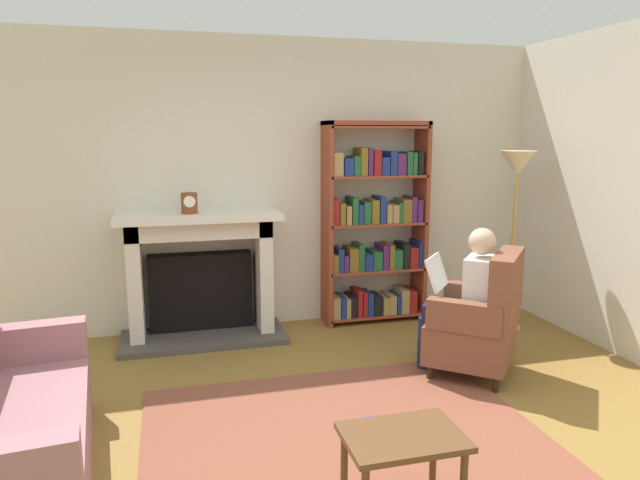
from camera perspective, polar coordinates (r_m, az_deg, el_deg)
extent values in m
plane|color=olive|center=(3.48, 3.76, -20.99)|extent=(14.00, 14.00, 0.00)
cube|color=beige|center=(5.47, -4.69, 5.53)|extent=(5.60, 0.10, 2.70)
cube|color=beige|center=(5.46, 26.75, 4.45)|extent=(0.10, 5.20, 2.70)
cube|color=brown|center=(3.73, 2.20, -18.61)|extent=(2.40, 1.80, 0.01)
cube|color=#4C4742|center=(5.31, -11.50, -9.48)|extent=(1.44, 0.64, 0.05)
cube|color=black|center=(5.40, -11.79, -4.96)|extent=(0.92, 0.20, 0.70)
cube|color=silver|center=(5.26, -17.91, -4.07)|extent=(0.12, 0.44, 1.09)
cube|color=silver|center=(5.31, -5.70, -3.46)|extent=(0.12, 0.44, 1.09)
cube|color=silver|center=(5.16, -11.96, 1.21)|extent=(1.24, 0.44, 0.16)
cube|color=silver|center=(5.08, -11.97, 2.33)|extent=(1.40, 0.56, 0.06)
cylinder|color=brown|center=(5.05, -12.91, 3.60)|extent=(0.14, 0.14, 0.18)
cylinder|color=white|center=(4.98, -12.89, 3.76)|extent=(0.10, 0.01, 0.10)
cube|color=brown|center=(5.41, 0.69, 1.48)|extent=(0.04, 0.32, 1.94)
cube|color=brown|center=(5.75, 9.99, 1.85)|extent=(0.04, 0.32, 1.94)
cube|color=brown|center=(5.50, 5.65, 11.52)|extent=(1.00, 0.32, 0.04)
cube|color=brown|center=(5.77, 5.32, -7.30)|extent=(0.96, 0.32, 0.02)
cube|color=#997F4C|center=(5.60, 1.35, -6.57)|extent=(0.07, 0.26, 0.21)
cube|color=navy|center=(5.62, 2.04, -6.55)|extent=(0.05, 0.26, 0.20)
cube|color=#997F4C|center=(5.64, 2.53, -6.56)|extent=(0.04, 0.26, 0.19)
cube|color=black|center=(5.65, 3.05, -6.44)|extent=(0.06, 0.26, 0.20)
cube|color=maroon|center=(5.66, 3.65, -6.15)|extent=(0.05, 0.26, 0.26)
cube|color=maroon|center=(5.68, 4.17, -6.18)|extent=(0.04, 0.26, 0.24)
cube|color=navy|center=(5.70, 4.70, -6.21)|extent=(0.06, 0.26, 0.22)
cube|color=black|center=(5.73, 5.45, -6.31)|extent=(0.09, 0.26, 0.19)
cube|color=#997F4C|center=(5.77, 6.22, -6.34)|extent=(0.06, 0.26, 0.17)
cube|color=#997F4C|center=(5.79, 6.88, -6.19)|extent=(0.07, 0.26, 0.19)
cube|color=navy|center=(5.81, 7.47, -6.15)|extent=(0.04, 0.26, 0.18)
cube|color=#997F4C|center=(5.83, 8.06, -5.85)|extent=(0.08, 0.26, 0.23)
cube|color=maroon|center=(5.86, 8.83, -5.85)|extent=(0.08, 0.26, 0.22)
cube|color=brown|center=(5.65, 5.40, -2.89)|extent=(0.96, 0.32, 0.02)
cube|color=brown|center=(5.49, 1.26, -2.20)|extent=(0.05, 0.26, 0.17)
cube|color=navy|center=(5.50, 1.79, -1.91)|extent=(0.05, 0.26, 0.22)
cube|color=#4C1E59|center=(5.52, 2.32, -2.19)|extent=(0.05, 0.26, 0.16)
cube|color=brown|center=(5.53, 3.06, -1.83)|extent=(0.09, 0.26, 0.22)
cube|color=#1E592D|center=(5.55, 3.80, -1.63)|extent=(0.06, 0.26, 0.26)
cube|color=navy|center=(5.59, 4.53, -2.07)|extent=(0.08, 0.26, 0.16)
cube|color=#1E592D|center=(5.62, 5.40, -1.91)|extent=(0.09, 0.26, 0.18)
cube|color=#4C1E59|center=(5.64, 6.18, -1.58)|extent=(0.06, 0.26, 0.24)
cube|color=brown|center=(5.66, 6.76, -1.51)|extent=(0.05, 0.26, 0.24)
cube|color=#1E592D|center=(5.69, 7.39, -1.74)|extent=(0.08, 0.26, 0.19)
cube|color=black|center=(5.72, 8.19, -1.43)|extent=(0.07, 0.26, 0.24)
cube|color=maroon|center=(5.75, 8.92, -1.57)|extent=(0.08, 0.26, 0.20)
cube|color=navy|center=(5.79, 9.79, -1.26)|extent=(0.09, 0.26, 0.26)
cube|color=brown|center=(5.56, 5.48, 1.68)|extent=(0.96, 0.32, 0.02)
cube|color=maroon|center=(5.40, 1.31, 2.91)|extent=(0.06, 0.26, 0.25)
cube|color=brown|center=(5.42, 1.95, 2.72)|extent=(0.05, 0.26, 0.21)
cube|color=#997F4C|center=(5.44, 2.56, 2.58)|extent=(0.05, 0.26, 0.17)
cube|color=#1E592D|center=(5.45, 3.18, 3.00)|extent=(0.05, 0.26, 0.25)
cube|color=navy|center=(5.48, 3.74, 2.69)|extent=(0.05, 0.26, 0.19)
cube|color=#1E592D|center=(5.50, 4.37, 2.81)|extent=(0.07, 0.26, 0.21)
cube|color=brown|center=(5.52, 5.15, 2.92)|extent=(0.07, 0.26, 0.22)
cube|color=navy|center=(5.55, 5.89, 3.10)|extent=(0.06, 0.26, 0.25)
cube|color=#997F4C|center=(5.57, 6.52, 2.73)|extent=(0.05, 0.26, 0.18)
cube|color=#997F4C|center=(5.60, 7.14, 2.72)|extent=(0.06, 0.26, 0.17)
cube|color=#1E592D|center=(5.62, 7.63, 2.83)|extent=(0.04, 0.26, 0.19)
cube|color=brown|center=(5.64, 8.25, 3.00)|extent=(0.09, 0.26, 0.22)
cube|color=#4C1E59|center=(5.67, 8.93, 3.12)|extent=(0.05, 0.26, 0.24)
cube|color=#4C1E59|center=(5.70, 9.49, 3.00)|extent=(0.05, 0.26, 0.21)
cube|color=brown|center=(5.51, 5.56, 6.36)|extent=(0.96, 0.32, 0.02)
cube|color=#997F4C|center=(5.37, 1.51, 7.58)|extent=(0.09, 0.26, 0.22)
cube|color=navy|center=(5.40, 2.54, 7.31)|extent=(0.09, 0.26, 0.16)
cube|color=#1E592D|center=(5.42, 3.35, 7.41)|extent=(0.06, 0.26, 0.18)
cube|color=brown|center=(5.44, 4.04, 7.83)|extent=(0.07, 0.26, 0.26)
cube|color=#4C1E59|center=(5.46, 4.67, 7.83)|extent=(0.04, 0.26, 0.26)
cube|color=maroon|center=(5.48, 5.35, 7.72)|extent=(0.07, 0.26, 0.24)
cube|color=navy|center=(5.52, 6.15, 7.36)|extent=(0.08, 0.26, 0.17)
cube|color=navy|center=(5.54, 6.92, 7.66)|extent=(0.07, 0.26, 0.23)
cube|color=#4C1E59|center=(5.57, 7.71, 7.52)|extent=(0.09, 0.26, 0.20)
cube|color=#1E592D|center=(5.61, 8.48, 7.61)|extent=(0.05, 0.26, 0.22)
cube|color=#1E592D|center=(5.63, 8.99, 7.56)|extent=(0.04, 0.26, 0.21)
cube|color=black|center=(5.65, 9.54, 7.61)|extent=(0.05, 0.26, 0.22)
cube|color=brown|center=(5.50, 5.64, 11.11)|extent=(0.96, 0.32, 0.02)
cylinder|color=#331E14|center=(4.95, 12.47, -10.59)|extent=(0.05, 0.05, 0.12)
cylinder|color=#331E14|center=(4.49, 10.90, -12.79)|extent=(0.05, 0.05, 0.12)
cylinder|color=#331E14|center=(4.87, 18.07, -11.21)|extent=(0.05, 0.05, 0.12)
cylinder|color=#331E14|center=(4.40, 17.11, -13.54)|extent=(0.05, 0.05, 0.12)
cube|color=brown|center=(4.59, 14.76, -9.56)|extent=(0.87, 0.88, 0.30)
cube|color=brown|center=(4.43, 18.07, -4.72)|extent=(0.54, 0.59, 0.55)
cube|color=brown|center=(4.77, 15.55, -5.58)|extent=(0.49, 0.44, 0.22)
cube|color=brown|center=(4.26, 14.21, -7.44)|extent=(0.49, 0.44, 0.22)
cube|color=silver|center=(4.47, 15.63, -4.80)|extent=(0.36, 0.37, 0.50)
sphere|color=#D8AD8C|center=(4.39, 15.87, -0.13)|extent=(0.20, 0.20, 0.20)
cube|color=#191E3F|center=(4.63, 13.25, -6.71)|extent=(0.38, 0.35, 0.12)
cube|color=#191E3F|center=(4.49, 12.79, -7.28)|extent=(0.38, 0.35, 0.12)
cylinder|color=#191E3F|center=(4.76, 10.85, -9.47)|extent=(0.10, 0.10, 0.42)
cylinder|color=#191E3F|center=(4.61, 10.32, -10.10)|extent=(0.10, 0.10, 0.42)
cube|color=white|center=(4.51, 11.57, -3.17)|extent=(0.32, 0.34, 0.25)
cube|color=#9B6970|center=(3.53, -27.99, -18.09)|extent=(0.88, 1.77, 0.40)
cube|color=#9B6970|center=(4.11, -27.16, -9.11)|extent=(0.71, 0.23, 0.24)
cube|color=brown|center=(2.85, 8.28, -18.86)|extent=(0.56, 0.39, 0.03)
cylinder|color=brown|center=(3.01, 2.42, -21.87)|extent=(0.04, 0.04, 0.41)
cylinder|color=brown|center=(3.17, 11.22, -20.32)|extent=(0.04, 0.04, 0.41)
cube|color=#334CA5|center=(3.72, 5.64, -18.28)|extent=(0.30, 0.31, 0.04)
cube|color=#267233|center=(3.57, 8.08, -19.75)|extent=(0.25, 0.22, 0.03)
cylinder|color=#B7933F|center=(5.76, 18.20, -8.29)|extent=(0.24, 0.24, 0.03)
cylinder|color=#B7933F|center=(5.58, 18.63, -1.14)|extent=(0.03, 0.03, 1.43)
cone|color=beige|center=(5.48, 19.12, 7.25)|extent=(0.32, 0.32, 0.22)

